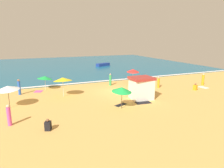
{
  "coord_description": "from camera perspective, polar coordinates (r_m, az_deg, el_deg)",
  "views": [
    {
      "loc": [
        -9.95,
        -22.94,
        6.82
      ],
      "look_at": [
        0.05,
        0.95,
        0.8
      ],
      "focal_mm": 31.71,
      "sensor_mm": 36.0,
      "label": 1
    }
  ],
  "objects": [
    {
      "name": "beach_umbrella_2",
      "position": [
        27.92,
        -18.81,
        1.78
      ],
      "size": [
        2.14,
        2.12,
        1.99
      ],
      "color": "silver",
      "rests_on": "ground_plane"
    },
    {
      "name": "lifeguard_cabana",
      "position": [
        22.8,
        8.44,
        -1.09
      ],
      "size": [
        2.53,
        2.25,
        2.54
      ],
      "color": "white",
      "rests_on": "ground_plane"
    },
    {
      "name": "beachgoer_3",
      "position": [
        28.83,
        22.86,
        -0.82
      ],
      "size": [
        0.53,
        0.53,
        0.94
      ],
      "color": "orange",
      "rests_on": "ground_plane"
    },
    {
      "name": "beach_umbrella_4",
      "position": [
        19.26,
        2.85,
        -1.59
      ],
      "size": [
        2.66,
        2.68,
        2.29
      ],
      "color": "#4C3823",
      "rests_on": "ground_plane"
    },
    {
      "name": "small_boat_0",
      "position": [
        49.21,
        -2.62,
        5.62
      ],
      "size": [
        3.79,
        2.49,
        0.68
      ],
      "color": "navy",
      "rests_on": "ocean_water"
    },
    {
      "name": "beachgoer_4",
      "position": [
        26.78,
        -25.19,
        -0.84
      ],
      "size": [
        0.39,
        0.39,
        1.95
      ],
      "color": "blue",
      "rests_on": "ground_plane"
    },
    {
      "name": "beachgoer_1",
      "position": [
        16.02,
        -17.98,
        -11.28
      ],
      "size": [
        0.57,
        0.57,
        0.92
      ],
      "color": "black",
      "rests_on": "ground_plane"
    },
    {
      "name": "beach_umbrella_1",
      "position": [
        30.98,
        6.06,
        3.87
      ],
      "size": [
        2.31,
        2.33,
        2.21
      ],
      "color": "silver",
      "rests_on": "ground_plane"
    },
    {
      "name": "beach_towel_2",
      "position": [
        30.92,
        24.83,
        -0.88
      ],
      "size": [
        1.01,
        1.44,
        0.01
      ],
      "color": "white",
      "rests_on": "ground_plane"
    },
    {
      "name": "beachgoer_0",
      "position": [
        17.84,
        -27.57,
        -8.08
      ],
      "size": [
        0.43,
        0.43,
        1.75
      ],
      "color": "#D84CA5",
      "rests_on": "ground_plane"
    },
    {
      "name": "wave_breaker_foam",
      "position": [
        31.61,
        -3.83,
        0.79
      ],
      "size": [
        57.0,
        0.7,
        0.01
      ],
      "primitive_type": "cube",
      "color": "white",
      "rests_on": "ocean_water"
    },
    {
      "name": "beach_umbrella_3",
      "position": [
        21.99,
        -27.89,
        -1.01
      ],
      "size": [
        3.11,
        3.11,
        2.33
      ],
      "color": "#4C3823",
      "rests_on": "ground_plane"
    },
    {
      "name": "ground_plane",
      "position": [
        25.92,
        0.71,
        -2.17
      ],
      "size": [
        60.0,
        60.0,
        0.0
      ],
      "primitive_type": "plane",
      "color": "#E0A856"
    },
    {
      "name": "ocean_water",
      "position": [
        52.35,
        -11.61,
        5.39
      ],
      "size": [
        60.0,
        44.0,
        0.1
      ],
      "primitive_type": "cube",
      "color": "#196084",
      "rests_on": "ground_plane"
    },
    {
      "name": "beach_towel_3",
      "position": [
        20.84,
        2.55,
        -6.01
      ],
      "size": [
        1.55,
        1.13,
        0.01
      ],
      "color": "black",
      "rests_on": "ground_plane"
    },
    {
      "name": "beach_towel_0",
      "position": [
        27.68,
        -20.43,
        -2.01
      ],
      "size": [
        1.34,
        1.43,
        0.01
      ],
      "color": "#D84CA5",
      "rests_on": "ground_plane"
    },
    {
      "name": "beachgoer_5",
      "position": [
        28.48,
        13.26,
        0.44
      ],
      "size": [
        0.44,
        0.44,
        1.57
      ],
      "color": "orange",
      "rests_on": "ground_plane"
    },
    {
      "name": "beach_towel_1",
      "position": [
        21.76,
        8.97,
        -5.33
      ],
      "size": [
        1.79,
        1.13,
        0.01
      ],
      "color": "black",
      "rests_on": "ground_plane"
    },
    {
      "name": "beach_umbrella_0",
      "position": [
        23.95,
        -14.03,
        1.35
      ],
      "size": [
        2.42,
        2.45,
        2.43
      ],
      "color": "silver",
      "rests_on": "ground_plane"
    },
    {
      "name": "beachgoer_2",
      "position": [
        32.15,
        24.75,
        1.12
      ],
      "size": [
        0.38,
        0.38,
        1.76
      ],
      "color": "orange",
      "rests_on": "ground_plane"
    },
    {
      "name": "beachgoer_6",
      "position": [
        29.07,
        -0.49,
        1.2
      ],
      "size": [
        0.47,
        0.47,
        1.77
      ],
      "color": "green",
      "rests_on": "ground_plane"
    }
  ]
}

